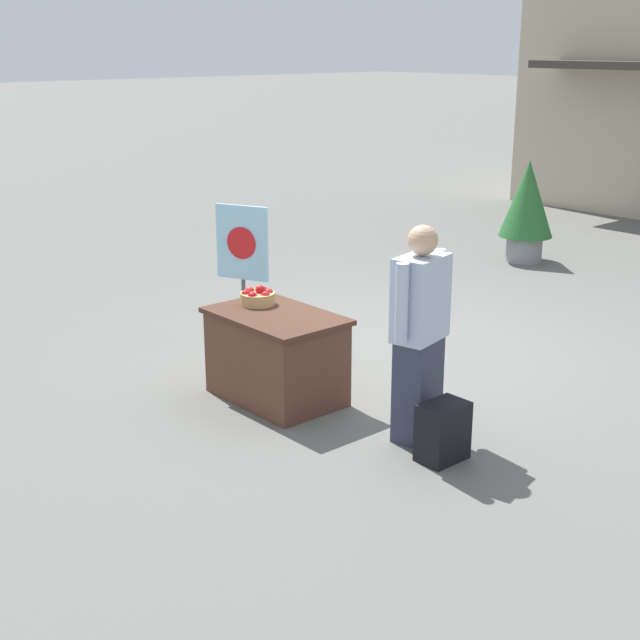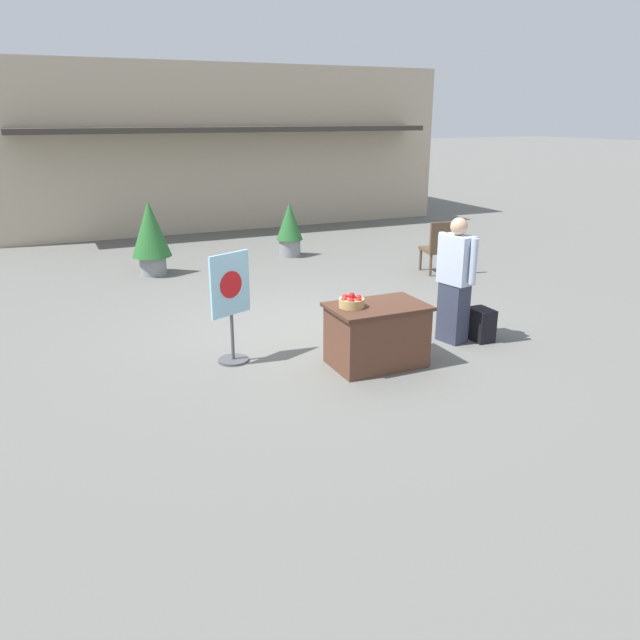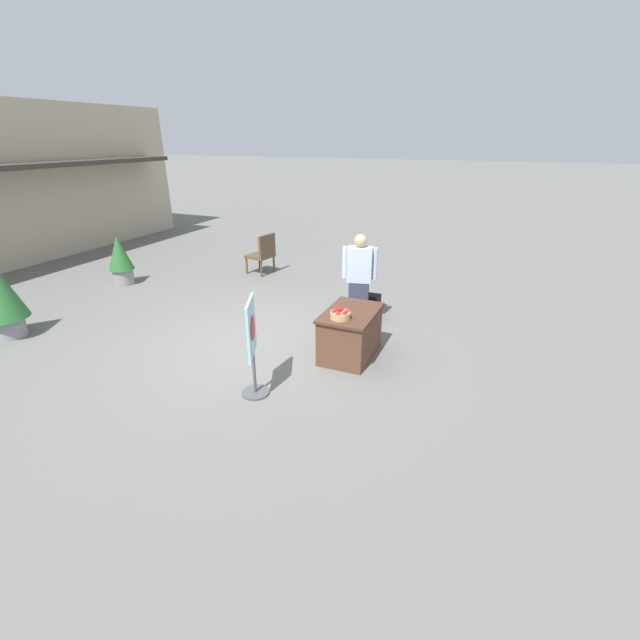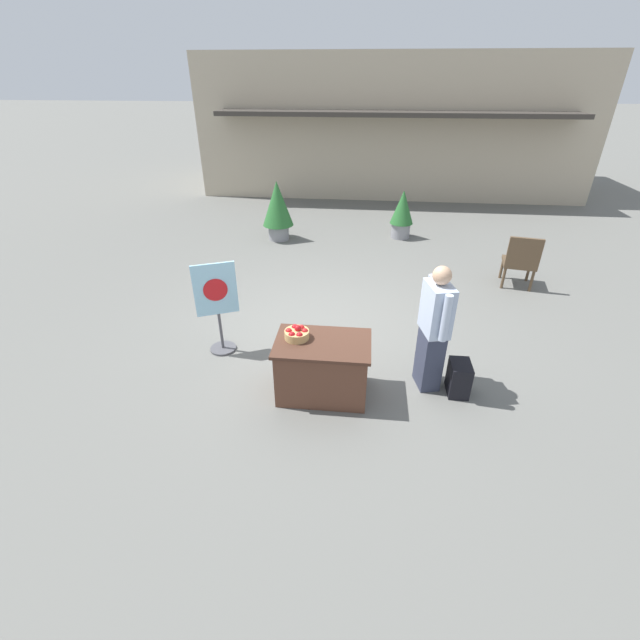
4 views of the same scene
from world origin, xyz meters
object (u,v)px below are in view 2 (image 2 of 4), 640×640
object	(u,v)px
apple_basket	(352,302)
patio_chair	(441,245)
person_visitor	(455,280)
potted_plant_near_right	(150,234)
backpack	(481,325)
potted_plant_far_left	(289,227)
poster_board	(231,304)
display_table	(377,335)

from	to	relation	value
apple_basket	patio_chair	world-z (taller)	patio_chair
person_visitor	potted_plant_near_right	world-z (taller)	person_visitor
backpack	potted_plant_far_left	xyz separation A→B (m)	(-0.38, 5.71, 0.39)
person_visitor	potted_plant_near_right	size ratio (longest dim) A/B	1.19
potted_plant_far_left	potted_plant_near_right	world-z (taller)	potted_plant_near_right
apple_basket	potted_plant_near_right	size ratio (longest dim) A/B	0.21
potted_plant_far_left	potted_plant_near_right	size ratio (longest dim) A/B	0.83
backpack	poster_board	distance (m)	3.23
backpack	potted_plant_far_left	bearing A→B (deg)	93.76
potted_plant_far_left	patio_chair	bearing A→B (deg)	-52.50
poster_board	patio_chair	world-z (taller)	poster_board
apple_basket	patio_chair	distance (m)	4.82
patio_chair	potted_plant_near_right	distance (m)	5.24
backpack	patio_chair	bearing A→B (deg)	63.74
display_table	backpack	bearing A→B (deg)	5.97
apple_basket	potted_plant_far_left	distance (m)	6.04
person_visitor	potted_plant_far_left	world-z (taller)	person_visitor
person_visitor	poster_board	xyz separation A→B (m)	(-2.77, 0.48, -0.10)
poster_board	potted_plant_far_left	xyz separation A→B (m)	(2.75, 5.11, -0.11)
display_table	patio_chair	xyz separation A→B (m)	(3.20, 3.35, 0.16)
backpack	patio_chair	distance (m)	3.56
potted_plant_near_right	apple_basket	bearing A→B (deg)	-76.66
backpack	display_table	bearing A→B (deg)	-174.03
apple_basket	potted_plant_near_right	bearing A→B (deg)	103.34
display_table	person_visitor	xyz separation A→B (m)	(1.28, 0.29, 0.44)
apple_basket	person_visitor	xyz separation A→B (m)	(1.58, 0.24, 0.02)
person_visitor	poster_board	distance (m)	2.81
apple_basket	potted_plant_near_right	xyz separation A→B (m)	(-1.28, 5.41, -0.04)
apple_basket	poster_board	distance (m)	1.39
display_table	poster_board	world-z (taller)	poster_board
apple_basket	potted_plant_far_left	size ratio (longest dim) A/B	0.26
display_table	backpack	size ratio (longest dim) A/B	2.64
person_visitor	backpack	world-z (taller)	person_visitor
person_visitor	poster_board	size ratio (longest dim) A/B	1.22
person_visitor	potted_plant_far_left	size ratio (longest dim) A/B	1.44
patio_chair	potted_plant_far_left	distance (m)	3.19
poster_board	potted_plant_near_right	world-z (taller)	potted_plant_near_right
potted_plant_near_right	display_table	bearing A→B (deg)	-73.78
person_visitor	apple_basket	bearing A→B (deg)	-4.34
patio_chair	backpack	bearing A→B (deg)	164.32
apple_basket	patio_chair	bearing A→B (deg)	43.21
apple_basket	person_visitor	world-z (taller)	person_visitor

